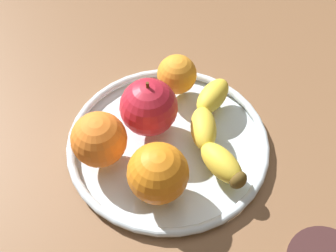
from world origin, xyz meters
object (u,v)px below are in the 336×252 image
apple (149,107)px  orange_front_right (158,173)px  banana (213,130)px  orange_front_left (177,74)px  orange_center (99,139)px  fruit_bowl (168,142)px

apple → orange_front_right: bearing=1.9°
banana → orange_front_left: size_ratio=3.30×
apple → orange_center: size_ratio=1.20×
fruit_bowl → orange_front_left: (-9.78, 2.37, 3.95)cm
fruit_bowl → orange_front_right: bearing=-14.5°
banana → orange_center: bearing=-80.2°
apple → orange_front_left: 8.60cm
fruit_bowl → apple: size_ratio=3.25×
fruit_bowl → orange_front_right: 9.59cm
fruit_bowl → orange_front_right: orange_front_right is taller
orange_front_right → orange_front_left: 18.37cm
banana → apple: bearing=-105.2°
fruit_bowl → orange_front_left: bearing=166.4°
apple → orange_center: apple is taller
apple → orange_front_left: (-7.05, 4.81, -1.06)cm
fruit_bowl → orange_center: orange_center is taller
orange_front_right → orange_center: orange_front_right is taller
orange_front_right → orange_center: bearing=-129.8°
orange_front_right → orange_center: (-6.11, -7.33, -0.16)cm
fruit_bowl → apple: apple is taller
banana → fruit_bowl: bearing=-89.2°
orange_front_left → orange_center: (11.70, -11.78, 0.72)cm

